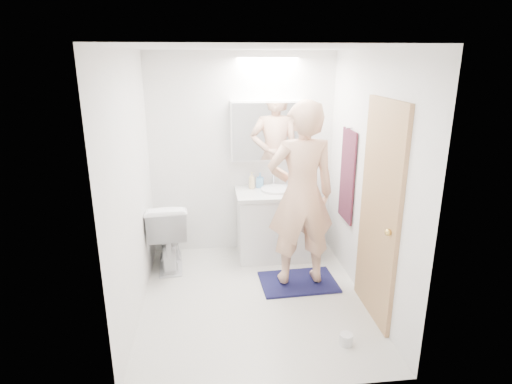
{
  "coord_description": "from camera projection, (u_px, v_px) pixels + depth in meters",
  "views": [
    {
      "loc": [
        -0.41,
        -3.73,
        2.32
      ],
      "look_at": [
        0.05,
        0.25,
        1.05
      ],
      "focal_mm": 29.84,
      "sensor_mm": 36.0,
      "label": 1
    }
  ],
  "objects": [
    {
      "name": "countertop",
      "position": [
        276.0,
        193.0,
        4.99
      ],
      "size": [
        0.95,
        0.58,
        0.04
      ],
      "primitive_type": "cube",
      "color": "silver",
      "rests_on": "vanity_cabinet"
    },
    {
      "name": "wall_right",
      "position": [
        369.0,
        181.0,
        4.04
      ],
      "size": [
        0.0,
        2.5,
        2.5
      ],
      "primitive_type": "plane",
      "rotation": [
        1.57,
        0.0,
        -1.57
      ],
      "color": "white",
      "rests_on": "floor"
    },
    {
      "name": "toothbrush_cup",
      "position": [
        291.0,
        183.0,
        5.15
      ],
      "size": [
        0.12,
        0.12,
        0.08
      ],
      "primitive_type": "imported",
      "rotation": [
        0.0,
        0.0,
        0.37
      ],
      "color": "#464DD2",
      "rests_on": "countertop"
    },
    {
      "name": "towel_hook",
      "position": [
        349.0,
        128.0,
        4.42
      ],
      "size": [
        0.07,
        0.02,
        0.02
      ],
      "primitive_type": "cylinder",
      "rotation": [
        0.0,
        1.57,
        0.0
      ],
      "color": "silver",
      "rests_on": "wall_right"
    },
    {
      "name": "soap_bottle_a",
      "position": [
        252.0,
        180.0,
        5.07
      ],
      "size": [
        0.11,
        0.11,
        0.2
      ],
      "primitive_type": "imported",
      "rotation": [
        0.0,
        0.0,
        0.76
      ],
      "color": "#D3BD89",
      "rests_on": "countertop"
    },
    {
      "name": "door",
      "position": [
        379.0,
        214.0,
        3.76
      ],
      "size": [
        0.04,
        0.8,
        2.0
      ],
      "primitive_type": "cube",
      "color": "tan",
      "rests_on": "wall_right"
    },
    {
      "name": "toilet_paper_roll",
      "position": [
        346.0,
        339.0,
        3.59
      ],
      "size": [
        0.11,
        0.11,
        0.1
      ],
      "primitive_type": "cylinder",
      "color": "silver",
      "rests_on": "floor"
    },
    {
      "name": "medicine_cabinet",
      "position": [
        268.0,
        131.0,
        4.97
      ],
      "size": [
        0.88,
        0.14,
        0.7
      ],
      "primitive_type": "cube",
      "color": "white",
      "rests_on": "wall_back"
    },
    {
      "name": "ceiling",
      "position": [
        254.0,
        47.0,
        3.55
      ],
      "size": [
        2.5,
        2.5,
        0.0
      ],
      "primitive_type": "plane",
      "rotation": [
        3.14,
        0.0,
        0.0
      ],
      "color": "white",
      "rests_on": "floor"
    },
    {
      "name": "bath_rug",
      "position": [
        298.0,
        282.0,
        4.58
      ],
      "size": [
        0.82,
        0.58,
        0.02
      ],
      "primitive_type": "cube",
      "rotation": [
        0.0,
        0.0,
        0.04
      ],
      "color": "#13153B",
      "rests_on": "floor"
    },
    {
      "name": "wall_back",
      "position": [
        242.0,
        155.0,
        5.1
      ],
      "size": [
        2.5,
        0.0,
        2.5
      ],
      "primitive_type": "plane",
      "rotation": [
        1.57,
        0.0,
        0.0
      ],
      "color": "white",
      "rests_on": "floor"
    },
    {
      "name": "door_knob",
      "position": [
        388.0,
        232.0,
        3.49
      ],
      "size": [
        0.06,
        0.06,
        0.06
      ],
      "primitive_type": "sphere",
      "color": "gold",
      "rests_on": "door"
    },
    {
      "name": "person",
      "position": [
        301.0,
        195.0,
        4.28
      ],
      "size": [
        0.71,
        0.48,
        1.9
      ],
      "primitive_type": "imported",
      "rotation": [
        0.0,
        0.0,
        3.18
      ],
      "color": "#E0A986",
      "rests_on": "bath_rug"
    },
    {
      "name": "wall_front",
      "position": [
        275.0,
        240.0,
        2.73
      ],
      "size": [
        2.5,
        0.0,
        2.5
      ],
      "primitive_type": "plane",
      "rotation": [
        -1.57,
        0.0,
        0.0
      ],
      "color": "white",
      "rests_on": "floor"
    },
    {
      "name": "soap_bottle_b",
      "position": [
        260.0,
        180.0,
        5.11
      ],
      "size": [
        0.1,
        0.1,
        0.18
      ],
      "primitive_type": "imported",
      "rotation": [
        0.0,
        0.0,
        -0.26
      ],
      "color": "#5A94C2",
      "rests_on": "countertop"
    },
    {
      "name": "floor",
      "position": [
        254.0,
        299.0,
        4.28
      ],
      "size": [
        2.5,
        2.5,
        0.0
      ],
      "primitive_type": "plane",
      "color": "silver",
      "rests_on": "ground"
    },
    {
      "name": "towel",
      "position": [
        347.0,
        176.0,
        4.58
      ],
      "size": [
        0.02,
        0.42,
        1.0
      ],
      "primitive_type": "cube",
      "color": "#13193C",
      "rests_on": "wall_right"
    },
    {
      "name": "toilet",
      "position": [
        168.0,
        233.0,
        4.86
      ],
      "size": [
        0.5,
        0.81,
        0.8
      ],
      "primitive_type": "imported",
      "rotation": [
        0.0,
        0.0,
        3.21
      ],
      "color": "white",
      "rests_on": "floor"
    },
    {
      "name": "sink_basin",
      "position": [
        276.0,
        189.0,
        5.01
      ],
      "size": [
        0.36,
        0.36,
        0.03
      ],
      "primitive_type": "cylinder",
      "color": "silver",
      "rests_on": "countertop"
    },
    {
      "name": "mirror_panel",
      "position": [
        269.0,
        132.0,
        4.9
      ],
      "size": [
        0.84,
        0.01,
        0.66
      ],
      "primitive_type": "cube",
      "color": "silver",
      "rests_on": "medicine_cabinet"
    },
    {
      "name": "vanity_cabinet",
      "position": [
        276.0,
        225.0,
        5.11
      ],
      "size": [
        0.9,
        0.55,
        0.78
      ],
      "primitive_type": "cube",
      "color": "silver",
      "rests_on": "floor"
    },
    {
      "name": "faucet",
      "position": [
        274.0,
        180.0,
        5.17
      ],
      "size": [
        0.02,
        0.02,
        0.16
      ],
      "primitive_type": "cylinder",
      "color": "silver",
      "rests_on": "countertop"
    },
    {
      "name": "wall_left",
      "position": [
        131.0,
        189.0,
        3.79
      ],
      "size": [
        0.0,
        2.5,
        2.5
      ],
      "primitive_type": "plane",
      "rotation": [
        1.57,
        0.0,
        1.57
      ],
      "color": "white",
      "rests_on": "floor"
    }
  ]
}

